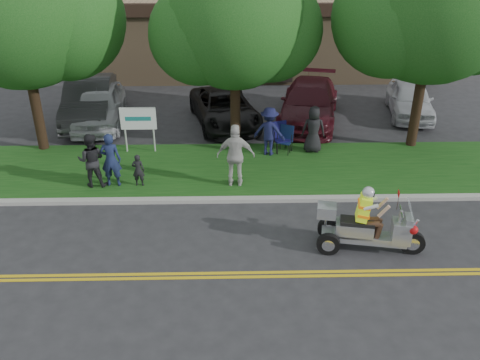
{
  "coord_description": "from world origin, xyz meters",
  "views": [
    {
      "loc": [
        0.27,
        -10.18,
        7.52
      ],
      "look_at": [
        0.55,
        2.0,
        1.26
      ],
      "focal_mm": 38.0,
      "sensor_mm": 36.0,
      "label": 1
    }
  ],
  "objects_px": {
    "spectator_adult_left": "(111,160)",
    "parked_car_far_left": "(99,106)",
    "lawn_chair_b": "(281,135)",
    "parked_car_mid": "(225,108)",
    "spectator_adult_mid": "(91,160)",
    "parked_car_right": "(309,103)",
    "parked_car_left": "(90,100)",
    "trike_scooter": "(365,228)",
    "lawn_chair_a": "(286,137)",
    "spectator_adult_right": "(236,156)",
    "parked_car_far_right": "(410,99)"
  },
  "relations": [
    {
      "from": "spectator_adult_mid",
      "to": "parked_car_mid",
      "type": "xyz_separation_m",
      "value": [
        4.06,
        5.51,
        -0.28
      ]
    },
    {
      "from": "spectator_adult_left",
      "to": "parked_car_far_left",
      "type": "distance_m",
      "value": 5.87
    },
    {
      "from": "lawn_chair_a",
      "to": "parked_car_mid",
      "type": "xyz_separation_m",
      "value": [
        -2.18,
        3.04,
        0.04
      ]
    },
    {
      "from": "trike_scooter",
      "to": "lawn_chair_a",
      "type": "height_order",
      "value": "trike_scooter"
    },
    {
      "from": "parked_car_mid",
      "to": "lawn_chair_b",
      "type": "bearing_deg",
      "value": -67.97
    },
    {
      "from": "parked_car_left",
      "to": "parked_car_right",
      "type": "bearing_deg",
      "value": -8.6
    },
    {
      "from": "parked_car_left",
      "to": "trike_scooter",
      "type": "bearing_deg",
      "value": -52.89
    },
    {
      "from": "lawn_chair_b",
      "to": "parked_car_right",
      "type": "height_order",
      "value": "parked_car_right"
    },
    {
      "from": "parked_car_far_left",
      "to": "parked_car_right",
      "type": "xyz_separation_m",
      "value": [
        8.58,
        0.17,
        0.0
      ]
    },
    {
      "from": "parked_car_far_left",
      "to": "parked_car_far_right",
      "type": "bearing_deg",
      "value": -1.09
    },
    {
      "from": "lawn_chair_a",
      "to": "parked_car_far_left",
      "type": "distance_m",
      "value": 7.93
    },
    {
      "from": "trike_scooter",
      "to": "spectator_adult_left",
      "type": "xyz_separation_m",
      "value": [
        -7.03,
        3.5,
        0.34
      ]
    },
    {
      "from": "spectator_adult_right",
      "to": "parked_car_far_left",
      "type": "bearing_deg",
      "value": -42.84
    },
    {
      "from": "lawn_chair_a",
      "to": "spectator_adult_right",
      "type": "distance_m",
      "value": 3.15
    },
    {
      "from": "parked_car_right",
      "to": "lawn_chair_a",
      "type": "bearing_deg",
      "value": -98.76
    },
    {
      "from": "lawn_chair_a",
      "to": "parked_car_far_right",
      "type": "distance_m",
      "value": 6.96
    },
    {
      "from": "spectator_adult_mid",
      "to": "parked_car_left",
      "type": "bearing_deg",
      "value": -76.84
    },
    {
      "from": "lawn_chair_b",
      "to": "spectator_adult_left",
      "type": "distance_m",
      "value": 6.07
    },
    {
      "from": "lawn_chair_a",
      "to": "parked_car_mid",
      "type": "distance_m",
      "value": 3.74
    },
    {
      "from": "lawn_chair_a",
      "to": "parked_car_far_right",
      "type": "height_order",
      "value": "parked_car_far_right"
    },
    {
      "from": "spectator_adult_mid",
      "to": "parked_car_far_left",
      "type": "height_order",
      "value": "spectator_adult_mid"
    },
    {
      "from": "parked_car_left",
      "to": "lawn_chair_a",
      "type": "bearing_deg",
      "value": -31.7
    },
    {
      "from": "spectator_adult_mid",
      "to": "parked_car_right",
      "type": "height_order",
      "value": "spectator_adult_mid"
    },
    {
      "from": "lawn_chair_b",
      "to": "parked_car_far_left",
      "type": "relative_size",
      "value": 0.22
    },
    {
      "from": "spectator_adult_left",
      "to": "parked_car_right",
      "type": "xyz_separation_m",
      "value": [
        6.95,
        5.8,
        -0.17
      ]
    },
    {
      "from": "lawn_chair_a",
      "to": "spectator_adult_mid",
      "type": "height_order",
      "value": "spectator_adult_mid"
    },
    {
      "from": "spectator_adult_right",
      "to": "parked_car_mid",
      "type": "xyz_separation_m",
      "value": [
        -0.37,
        5.58,
        -0.42
      ]
    },
    {
      "from": "spectator_adult_mid",
      "to": "spectator_adult_right",
      "type": "relative_size",
      "value": 0.86
    },
    {
      "from": "trike_scooter",
      "to": "lawn_chair_b",
      "type": "distance_m",
      "value": 6.29
    },
    {
      "from": "lawn_chair_b",
      "to": "parked_car_far_left",
      "type": "distance_m",
      "value": 7.73
    },
    {
      "from": "lawn_chair_b",
      "to": "lawn_chair_a",
      "type": "bearing_deg",
      "value": -54.21
    },
    {
      "from": "parked_car_mid",
      "to": "parked_car_left",
      "type": "bearing_deg",
      "value": 161.12
    },
    {
      "from": "spectator_adult_left",
      "to": "lawn_chair_a",
      "type": "bearing_deg",
      "value": -156.93
    },
    {
      "from": "spectator_adult_mid",
      "to": "parked_car_mid",
      "type": "height_order",
      "value": "spectator_adult_mid"
    },
    {
      "from": "parked_car_left",
      "to": "parked_car_far_right",
      "type": "bearing_deg",
      "value": -5.23
    },
    {
      "from": "parked_car_far_left",
      "to": "parked_car_far_right",
      "type": "distance_m",
      "value": 13.02
    },
    {
      "from": "lawn_chair_a",
      "to": "parked_car_far_right",
      "type": "relative_size",
      "value": 0.23
    },
    {
      "from": "trike_scooter",
      "to": "parked_car_far_left",
      "type": "bearing_deg",
      "value": 144.31
    },
    {
      "from": "lawn_chair_a",
      "to": "trike_scooter",
      "type": "bearing_deg",
      "value": -51.66
    },
    {
      "from": "spectator_adult_mid",
      "to": "parked_car_far_left",
      "type": "xyz_separation_m",
      "value": [
        -1.04,
        5.63,
        -0.17
      ]
    },
    {
      "from": "trike_scooter",
      "to": "parked_car_mid",
      "type": "height_order",
      "value": "trike_scooter"
    },
    {
      "from": "parked_car_right",
      "to": "parked_car_mid",
      "type": "bearing_deg",
      "value": -162.65
    },
    {
      "from": "spectator_adult_left",
      "to": "spectator_adult_right",
      "type": "height_order",
      "value": "spectator_adult_right"
    },
    {
      "from": "spectator_adult_left",
      "to": "parked_car_left",
      "type": "xyz_separation_m",
      "value": [
        -2.13,
        6.14,
        -0.1
      ]
    },
    {
      "from": "lawn_chair_b",
      "to": "parked_car_mid",
      "type": "height_order",
      "value": "parked_car_mid"
    },
    {
      "from": "lawn_chair_b",
      "to": "spectator_adult_mid",
      "type": "xyz_separation_m",
      "value": [
        -6.07,
        -2.6,
        0.27
      ]
    },
    {
      "from": "parked_car_far_left",
      "to": "spectator_adult_left",
      "type": "bearing_deg",
      "value": -78.42
    },
    {
      "from": "parked_car_far_right",
      "to": "spectator_adult_left",
      "type": "bearing_deg",
      "value": -140.64
    },
    {
      "from": "parked_car_far_left",
      "to": "trike_scooter",
      "type": "bearing_deg",
      "value": -51.08
    },
    {
      "from": "spectator_adult_left",
      "to": "spectator_adult_mid",
      "type": "relative_size",
      "value": 1.01
    }
  ]
}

